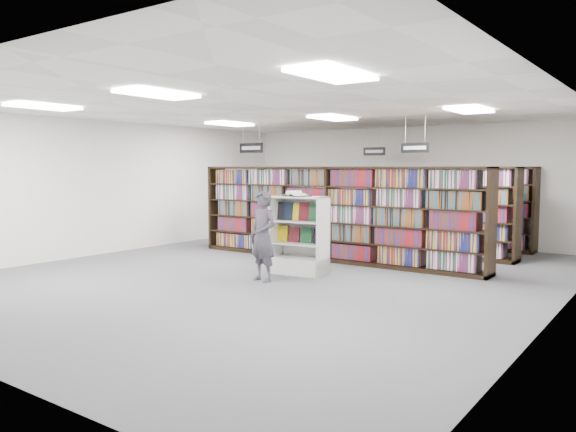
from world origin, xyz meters
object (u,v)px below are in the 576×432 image
Objects in this scene: endcap_display at (300,248)px; open_book at (294,194)px; shopper at (263,236)px; bookshelf_row_near at (332,214)px.

endcap_display is 1.05m from open_book.
shopper is at bearing -104.04° from endcap_display.
shopper is (0.15, -2.70, -0.22)m from bookshelf_row_near.
shopper is (-0.14, -1.00, 0.32)m from endcap_display.
endcap_display is at bearing -80.23° from bookshelf_row_near.
bookshelf_row_near is 1.81m from endcap_display.
open_book is 0.42× the size of shopper.
bookshelf_row_near is at bearing 113.62° from open_book.
open_book reaches higher than endcap_display.
endcap_display is at bearing 91.63° from shopper.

